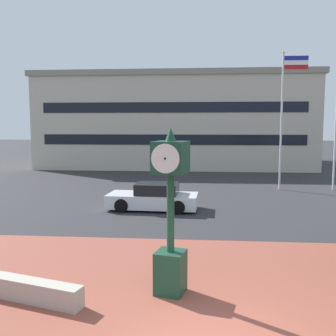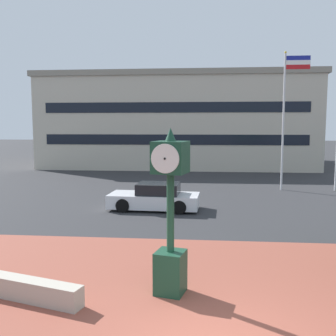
{
  "view_description": "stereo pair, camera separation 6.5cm",
  "coord_description": "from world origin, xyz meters",
  "px_view_note": "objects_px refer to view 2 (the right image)",
  "views": [
    {
      "loc": [
        -0.27,
        -6.42,
        4.02
      ],
      "look_at": [
        -1.05,
        2.76,
        3.0
      ],
      "focal_mm": 41.11,
      "sensor_mm": 36.0,
      "label": 1
    },
    {
      "loc": [
        -0.21,
        -6.41,
        4.02
      ],
      "look_at": [
        -1.05,
        2.76,
        3.0
      ],
      "focal_mm": 41.11,
      "sensor_mm": 36.0,
      "label": 2
    }
  ],
  "objects_px": {
    "flagpole_primary": "(286,111)",
    "civic_building": "(179,121)",
    "car_street_mid": "(155,198)",
    "street_clock": "(170,215)"
  },
  "relations": [
    {
      "from": "car_street_mid",
      "to": "civic_building",
      "type": "bearing_deg",
      "value": 3.81
    },
    {
      "from": "car_street_mid",
      "to": "flagpole_primary",
      "type": "xyz_separation_m",
      "value": [
        7.33,
        6.39,
        4.36
      ]
    },
    {
      "from": "flagpole_primary",
      "to": "civic_building",
      "type": "height_order",
      "value": "civic_building"
    },
    {
      "from": "car_street_mid",
      "to": "civic_building",
      "type": "height_order",
      "value": "civic_building"
    },
    {
      "from": "street_clock",
      "to": "car_street_mid",
      "type": "height_order",
      "value": "street_clock"
    },
    {
      "from": "street_clock",
      "to": "flagpole_primary",
      "type": "xyz_separation_m",
      "value": [
        5.81,
        15.57,
        3.01
      ]
    },
    {
      "from": "civic_building",
      "to": "street_clock",
      "type": "bearing_deg",
      "value": -86.81
    },
    {
      "from": "flagpole_primary",
      "to": "civic_building",
      "type": "distance_m",
      "value": 18.17
    },
    {
      "from": "car_street_mid",
      "to": "flagpole_primary",
      "type": "bearing_deg",
      "value": -45.76
    },
    {
      "from": "car_street_mid",
      "to": "flagpole_primary",
      "type": "relative_size",
      "value": 0.51
    }
  ]
}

